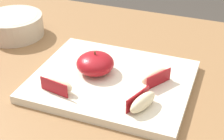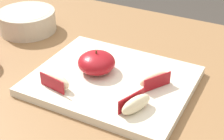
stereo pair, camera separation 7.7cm
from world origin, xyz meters
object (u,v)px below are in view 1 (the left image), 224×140
(apple_half_skin_up, at_px, (95,63))
(cutting_board, at_px, (112,81))
(apple_wedge_left, at_px, (142,102))
(apple_wedge_right, at_px, (58,84))
(ceramic_fruit_bowl, at_px, (14,25))
(apple_wedge_near_knife, at_px, (155,76))

(apple_half_skin_up, bearing_deg, cutting_board, -8.90)
(apple_half_skin_up, relative_size, apple_wedge_left, 1.12)
(apple_wedge_right, bearing_deg, ceramic_fruit_bowl, 139.47)
(cutting_board, bearing_deg, apple_wedge_right, -135.35)
(apple_half_skin_up, bearing_deg, apple_wedge_near_knife, 3.14)
(apple_half_skin_up, relative_size, ceramic_fruit_bowl, 0.52)
(cutting_board, bearing_deg, apple_half_skin_up, 171.10)
(apple_wedge_left, distance_m, apple_wedge_near_knife, 0.10)
(apple_wedge_right, bearing_deg, apple_wedge_near_knife, 29.14)
(apple_half_skin_up, height_order, ceramic_fruit_bowl, apple_half_skin_up)
(apple_half_skin_up, height_order, apple_wedge_left, apple_half_skin_up)
(apple_wedge_right, distance_m, ceramic_fruit_bowl, 0.35)
(ceramic_fruit_bowl, bearing_deg, apple_half_skin_up, -22.75)
(apple_wedge_left, bearing_deg, apple_half_skin_up, 147.10)
(apple_wedge_near_knife, bearing_deg, apple_wedge_left, -89.82)
(apple_half_skin_up, distance_m, ceramic_fruit_bowl, 0.34)
(cutting_board, xyz_separation_m, ceramic_fruit_bowl, (-0.36, 0.14, 0.02))
(apple_wedge_near_knife, relative_size, ceramic_fruit_bowl, 0.45)
(apple_wedge_right, height_order, apple_wedge_near_knife, same)
(cutting_board, distance_m, apple_half_skin_up, 0.06)
(apple_half_skin_up, height_order, apple_wedge_near_knife, apple_half_skin_up)
(apple_half_skin_up, bearing_deg, apple_wedge_left, -32.90)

